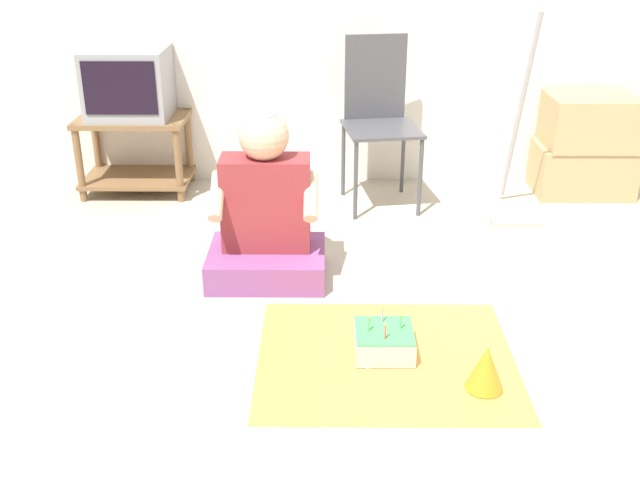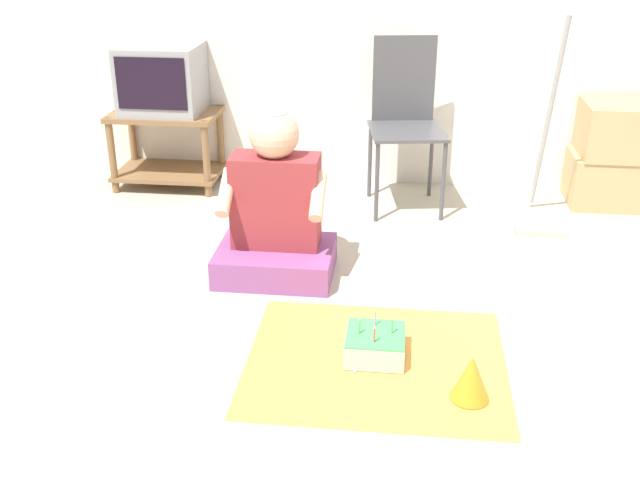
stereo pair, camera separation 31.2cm
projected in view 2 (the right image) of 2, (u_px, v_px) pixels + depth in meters
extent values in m
plane|color=#BCB29E|center=(442.00, 349.00, 3.00)|extent=(16.00, 16.00, 0.00)
cube|color=olive|center=(165.00, 114.00, 4.58)|extent=(0.65, 0.43, 0.03)
cube|color=olive|center=(170.00, 172.00, 4.73)|extent=(0.65, 0.43, 0.02)
cylinder|color=olive|center=(112.00, 156.00, 4.54)|extent=(0.04, 0.04, 0.47)
cylinder|color=olive|center=(206.00, 159.00, 4.48)|extent=(0.04, 0.04, 0.47)
cylinder|color=olive|center=(133.00, 139.00, 4.87)|extent=(0.04, 0.04, 0.47)
cylinder|color=olive|center=(221.00, 142.00, 4.80)|extent=(0.04, 0.04, 0.47)
cube|color=#99999E|center=(162.00, 79.00, 4.50)|extent=(0.47, 0.41, 0.40)
cube|color=black|center=(151.00, 84.00, 4.30)|extent=(0.41, 0.01, 0.30)
cube|color=#4C4C51|center=(407.00, 131.00, 4.21)|extent=(0.47, 0.49, 0.02)
cube|color=#4C4C51|center=(404.00, 79.00, 4.30)|extent=(0.36, 0.08, 0.50)
cylinder|color=#4C4C51|center=(377.00, 182.00, 4.12)|extent=(0.02, 0.02, 0.46)
cylinder|color=#4C4C51|center=(443.00, 181.00, 4.13)|extent=(0.02, 0.02, 0.46)
cylinder|color=#4C4C51|center=(370.00, 160.00, 4.48)|extent=(0.02, 0.02, 0.46)
cylinder|color=#4C4C51|center=(431.00, 159.00, 4.49)|extent=(0.02, 0.02, 0.46)
cube|color=tan|center=(618.00, 180.00, 4.40)|extent=(0.57, 0.37, 0.30)
cube|color=tan|center=(627.00, 130.00, 4.28)|extent=(0.51, 0.39, 0.31)
cube|color=#B2ADA3|center=(541.00, 232.00, 4.04)|extent=(0.28, 0.09, 0.03)
cylinder|color=#B7B7BC|center=(548.00, 118.00, 3.99)|extent=(0.03, 0.43, 1.13)
cube|color=#8C4C8C|center=(276.00, 261.00, 3.58)|extent=(0.55, 0.43, 0.14)
cube|color=#993338|center=(276.00, 201.00, 3.50)|extent=(0.41, 0.19, 0.44)
sphere|color=beige|center=(274.00, 134.00, 3.37)|extent=(0.23, 0.23, 0.23)
cone|color=silver|center=(273.00, 103.00, 3.31)|extent=(0.13, 0.13, 0.09)
cylinder|color=beige|center=(226.00, 192.00, 3.41)|extent=(0.06, 0.24, 0.19)
cylinder|color=beige|center=(318.00, 196.00, 3.36)|extent=(0.06, 0.24, 0.19)
cube|color=#EFA84C|center=(376.00, 361.00, 2.92)|extent=(1.00, 0.86, 0.01)
cube|color=#F4E0C6|center=(375.00, 345.00, 2.93)|extent=(0.23, 0.23, 0.09)
cube|color=#4CB266|center=(376.00, 334.00, 2.91)|extent=(0.23, 0.23, 0.01)
cylinder|color=#66C666|center=(392.00, 328.00, 2.90)|extent=(0.01, 0.01, 0.06)
sphere|color=#FFCC4C|center=(393.00, 319.00, 2.88)|extent=(0.01, 0.01, 0.01)
cylinder|color=#E58CCC|center=(375.00, 320.00, 2.95)|extent=(0.01, 0.01, 0.06)
sphere|color=#FFCC4C|center=(375.00, 311.00, 2.94)|extent=(0.01, 0.01, 0.01)
cylinder|color=#66C666|center=(359.00, 328.00, 2.89)|extent=(0.01, 0.01, 0.06)
sphere|color=#FFCC4C|center=(360.00, 320.00, 2.88)|extent=(0.01, 0.01, 0.01)
cylinder|color=#EA4C4C|center=(374.00, 337.00, 2.84)|extent=(0.01, 0.01, 0.06)
sphere|color=#FFCC4C|center=(375.00, 328.00, 2.82)|extent=(0.01, 0.01, 0.01)
cone|color=gold|center=(471.00, 377.00, 2.66)|extent=(0.14, 0.14, 0.18)
ellipsoid|color=white|center=(359.00, 350.00, 2.97)|extent=(0.04, 0.05, 0.01)
cube|color=white|center=(351.00, 360.00, 2.91)|extent=(0.05, 0.10, 0.01)
ellipsoid|color=white|center=(354.00, 354.00, 2.95)|extent=(0.04, 0.05, 0.01)
cube|color=white|center=(354.00, 364.00, 2.89)|extent=(0.02, 0.10, 0.01)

